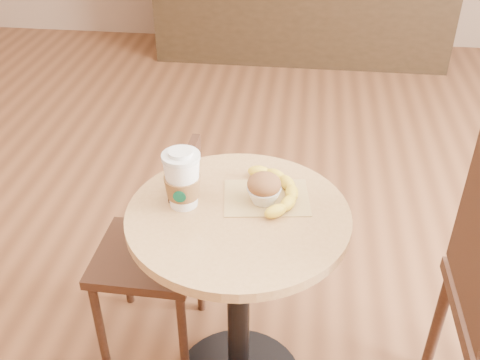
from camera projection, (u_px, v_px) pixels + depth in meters
The scene contains 6 objects.
cafe_table at pixel (238, 279), 1.68m from camera, with size 0.62×0.62×0.75m.
chair_left at pixel (162, 248), 1.90m from camera, with size 0.35×0.35×0.79m.
kraft_bag at pixel (266, 198), 1.59m from camera, with size 0.24×0.18×0.00m, color tan.
coffee_cup at pixel (182, 181), 1.53m from camera, with size 0.10×0.10×0.17m.
muffin at pixel (264, 188), 1.55m from camera, with size 0.10×0.10×0.09m.
banana at pixel (274, 191), 1.59m from camera, with size 0.17×0.26×0.04m, color yellow, non-canonical shape.
Camera 1 is at (0.05, -1.17, 1.68)m, focal length 42.00 mm.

